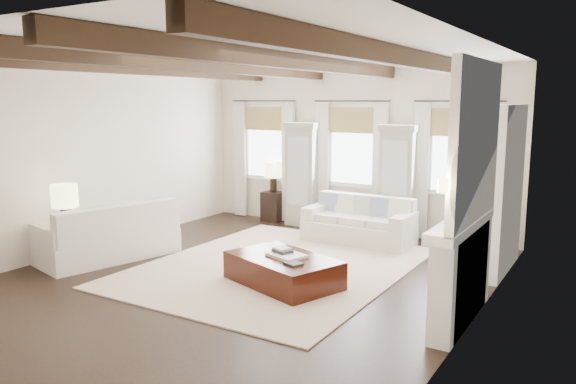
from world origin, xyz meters
The scene contains 16 objects.
ground centered at (0.00, 0.00, 0.00)m, with size 7.50×7.50×0.00m, color black.
room_shell centered at (0.75, 0.90, 1.89)m, with size 6.54×7.54×3.22m.
area_rug centered at (0.13, 0.71, 0.01)m, with size 3.71×4.65×0.02m, color beige.
sofa_back centered at (0.59, 2.82, 0.34)m, with size 1.96×0.90×0.84m.
sofa_left centered at (-2.43, -0.31, 0.37)m, with size 1.46×2.33×0.92m.
ottoman centered at (0.66, 0.04, 0.20)m, with size 1.56×0.97×0.41m, color black.
tray centered at (0.70, 0.07, 0.43)m, with size 0.50×0.38×0.04m, color white.
book_lower centered at (0.61, 0.10, 0.47)m, with size 0.26×0.20×0.04m, color #262628.
book_upper centered at (0.60, 0.10, 0.50)m, with size 0.22×0.17×0.03m, color beige.
book_loose centered at (0.97, -0.22, 0.42)m, with size 0.24×0.18×0.03m, color #262628.
side_table_front centered at (-2.68, -0.93, 0.30)m, with size 0.61×0.61×0.61m, color black.
lamp_front centered at (-2.68, -0.93, 1.07)m, with size 0.40×0.40×0.69m.
side_table_back centered at (-1.77, 3.57, 0.31)m, with size 0.42×0.42×0.63m, color black.
lamp_back centered at (-1.77, 3.57, 1.07)m, with size 0.38×0.38×0.65m.
candlestick_near centered at (2.90, -0.25, 0.30)m, with size 0.15×0.15×0.72m.
candlestick_far centered at (2.90, 0.18, 0.31)m, with size 0.15×0.15×0.75m.
Camera 1 is at (4.64, -6.39, 2.56)m, focal length 35.00 mm.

